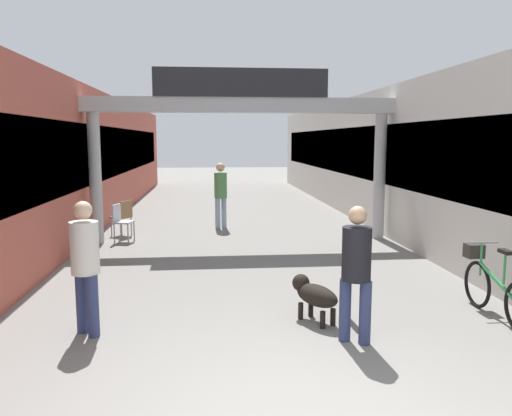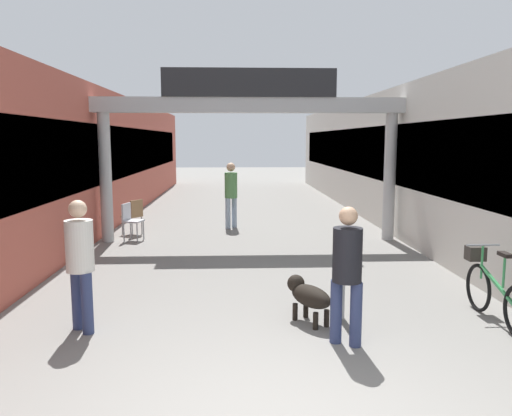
% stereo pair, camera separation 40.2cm
% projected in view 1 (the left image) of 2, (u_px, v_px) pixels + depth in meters
% --- Properties ---
extents(storefront_left, '(3.00, 26.00, 3.68)m').
position_uv_depth(storefront_left, '(56.00, 159.00, 14.20)').
color(storefront_left, '#B25142').
rests_on(storefront_left, ground_plane).
extents(storefront_right, '(3.00, 26.00, 3.68)m').
position_uv_depth(storefront_right, '(402.00, 158.00, 15.13)').
color(storefront_right, beige).
rests_on(storefront_right, ground_plane).
extents(arcade_sign_gateway, '(7.40, 0.47, 3.99)m').
position_uv_depth(arcade_sign_gateway, '(241.00, 121.00, 11.52)').
color(arcade_sign_gateway, '#B2B2B2').
rests_on(arcade_sign_gateway, ground_plane).
extents(pedestrian_with_dog, '(0.47, 0.47, 1.64)m').
position_uv_depth(pedestrian_with_dog, '(356.00, 266.00, 5.80)').
color(pedestrian_with_dog, navy).
rests_on(pedestrian_with_dog, ground_plane).
extents(pedestrian_companion, '(0.48, 0.48, 1.66)m').
position_uv_depth(pedestrian_companion, '(85.00, 259.00, 6.04)').
color(pedestrian_companion, navy).
rests_on(pedestrian_companion, ground_plane).
extents(pedestrian_carrying_crate, '(0.48, 0.48, 1.78)m').
position_uv_depth(pedestrian_carrying_crate, '(221.00, 191.00, 13.43)').
color(pedestrian_carrying_crate, '#8C9EB2').
rests_on(pedestrian_carrying_crate, ground_plane).
extents(dog_on_leash, '(0.64, 0.81, 0.58)m').
position_uv_depth(dog_on_leash, '(314.00, 294.00, 6.58)').
color(dog_on_leash, black).
rests_on(dog_on_leash, ground_plane).
extents(bicycle_green_second, '(0.46, 1.69, 0.98)m').
position_uv_depth(bicycle_green_second, '(493.00, 286.00, 6.72)').
color(bicycle_green_second, black).
rests_on(bicycle_green_second, ground_plane).
extents(bollard_post_metal, '(0.10, 0.10, 1.02)m').
position_uv_depth(bollard_post_metal, '(346.00, 280.00, 6.72)').
color(bollard_post_metal, gray).
rests_on(bollard_post_metal, ground_plane).
extents(cafe_chair_aluminium_nearer, '(0.49, 0.49, 0.89)m').
position_uv_depth(cafe_chair_aluminium_nearer, '(121.00, 219.00, 11.71)').
color(cafe_chair_aluminium_nearer, gray).
rests_on(cafe_chair_aluminium_nearer, ground_plane).
extents(cafe_chair_wood_farther, '(0.55, 0.55, 0.89)m').
position_uv_depth(cafe_chair_wood_farther, '(123.00, 214.00, 12.44)').
color(cafe_chair_wood_farther, gray).
rests_on(cafe_chair_wood_farther, ground_plane).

